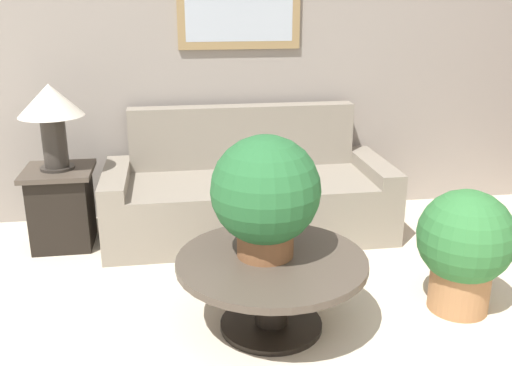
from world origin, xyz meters
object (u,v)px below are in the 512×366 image
coffee_table (272,277)px  potted_plant_on_table (266,194)px  side_table (62,206)px  couch_main (248,195)px  table_lamp (51,109)px  potted_plant_floor (464,245)px

coffee_table → potted_plant_on_table: 0.47m
coffee_table → side_table: side_table is taller
couch_main → potted_plant_on_table: (-0.09, -1.32, 0.48)m
potted_plant_on_table → side_table: bearing=135.1°
coffee_table → table_lamp: (-1.31, 1.32, 0.70)m
side_table → potted_plant_on_table: bearing=-44.9°
table_lamp → couch_main: bearing=2.0°
side_table → potted_plant_on_table: 1.87m
couch_main → potted_plant_on_table: bearing=-94.0°
table_lamp → potted_plant_floor: (2.42, -1.29, -0.61)m
couch_main → table_lamp: 1.55m
couch_main → side_table: bearing=-178.0°
coffee_table → table_lamp: size_ratio=1.71×
couch_main → coffee_table: 1.37m
couch_main → side_table: 1.37m
couch_main → table_lamp: bearing=-178.0°
side_table → potted_plant_on_table: potted_plant_on_table is taller
coffee_table → potted_plant_on_table: potted_plant_on_table is taller
coffee_table → table_lamp: table_lamp is taller
potted_plant_floor → table_lamp: bearing=152.0°
coffee_table → potted_plant_floor: bearing=1.4°
couch_main → coffee_table: bearing=-92.7°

